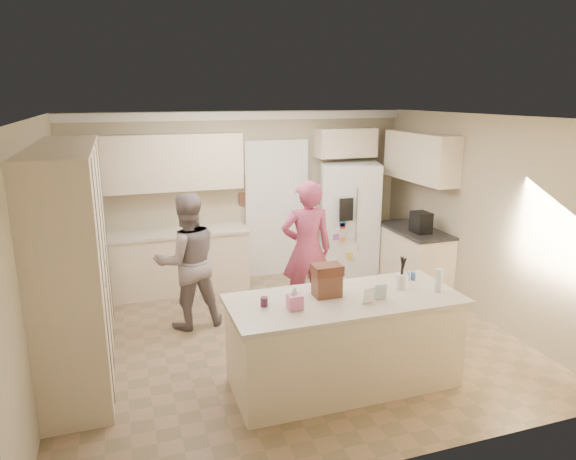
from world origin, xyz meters
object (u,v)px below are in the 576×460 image
object	(u,v)px
island_base	(344,343)
coffee_maker	(421,222)
tissue_box	(295,302)
utensil_crock	(402,281)
dollhouse_body	(327,285)
refrigerator	(349,219)
teen_boy	(188,261)
teen_girl	(307,250)

from	to	relation	value
island_base	coffee_maker	bearing A→B (deg)	42.83
island_base	tissue_box	bearing A→B (deg)	-169.70
coffee_maker	tissue_box	xyz separation A→B (m)	(-2.60, -2.00, -0.07)
utensil_crock	dollhouse_body	size ratio (longest dim) A/B	0.58
refrigerator	teen_boy	xyz separation A→B (m)	(-2.73, -1.19, -0.05)
teen_girl	coffee_maker	bearing A→B (deg)	-164.55
teen_girl	refrigerator	bearing A→B (deg)	-123.59
coffee_maker	utensil_crock	size ratio (longest dim) A/B	2.00
dollhouse_body	coffee_maker	bearing A→B (deg)	39.29
teen_boy	teen_girl	xyz separation A→B (m)	(1.50, -0.18, 0.05)
refrigerator	island_base	size ratio (longest dim) A/B	0.82
utensil_crock	coffee_maker	bearing A→B (deg)	52.88
teen_boy	refrigerator	bearing A→B (deg)	-163.47
teen_boy	coffee_maker	bearing A→B (deg)	173.79
refrigerator	teen_boy	world-z (taller)	refrigerator
teen_boy	island_base	bearing A→B (deg)	117.38
tissue_box	teen_girl	world-z (taller)	teen_girl
coffee_maker	tissue_box	size ratio (longest dim) A/B	2.14
teen_girl	dollhouse_body	bearing A→B (deg)	84.78
refrigerator	tissue_box	world-z (taller)	refrigerator
island_base	dollhouse_body	size ratio (longest dim) A/B	8.46
dollhouse_body	refrigerator	bearing A→B (deg)	61.33
utensil_crock	teen_boy	bearing A→B (deg)	136.82
utensil_crock	teen_boy	size ratio (longest dim) A/B	0.09
utensil_crock	teen_girl	distance (m)	1.68
refrigerator	tissue_box	distance (m)	3.73
coffee_maker	island_base	xyz separation A→B (m)	(-2.05, -1.90, -0.63)
tissue_box	teen_boy	bearing A→B (deg)	110.23
utensil_crock	tissue_box	xyz separation A→B (m)	(-1.20, -0.15, -0.00)
coffee_maker	teen_boy	size ratio (longest dim) A/B	0.18
island_base	teen_girl	distance (m)	1.75
refrigerator	dollhouse_body	world-z (taller)	refrigerator
coffee_maker	teen_girl	size ratio (longest dim) A/B	0.17
island_base	teen_girl	bearing A→B (deg)	82.20
dollhouse_body	teen_boy	distance (m)	2.09
dollhouse_body	teen_boy	bearing A→B (deg)	122.59
refrigerator	teen_girl	size ratio (longest dim) A/B	1.00
coffee_maker	tissue_box	distance (m)	3.28
island_base	teen_girl	size ratio (longest dim) A/B	1.22
refrigerator	dollhouse_body	size ratio (longest dim) A/B	6.92
tissue_box	teen_girl	xyz separation A→B (m)	(0.78, 1.77, -0.09)
coffee_maker	utensil_crock	xyz separation A→B (m)	(-1.40, -1.85, -0.07)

